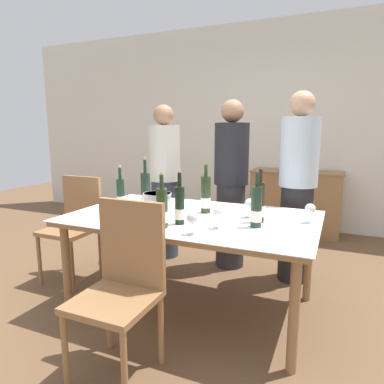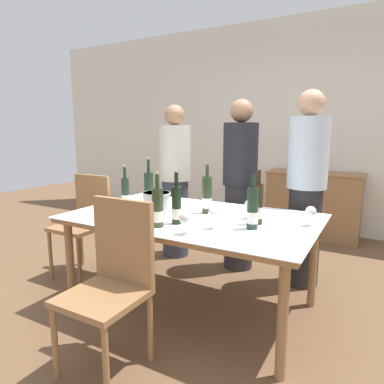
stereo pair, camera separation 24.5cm
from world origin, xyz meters
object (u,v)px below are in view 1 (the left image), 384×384
wine_glass_2 (219,213)px  wine_glass_3 (193,219)px  wine_bottle_1 (206,196)px  person_guest_right (298,188)px  person_guest_left (231,185)px  sideboard_cabinet (295,202)px  wine_bottle_5 (146,192)px  wine_glass_0 (310,210)px  wine_glass_1 (250,204)px  ice_bucket (157,205)px  chair_near_front (123,277)px  person_host (165,182)px  wine_bottle_2 (162,209)px  wine_bottle_4 (256,208)px  wine_bottle_6 (260,203)px  wine_bottle_3 (180,206)px  wine_bottle_0 (121,194)px  chair_left_end (75,220)px  dining_table (192,224)px

wine_glass_2 → wine_glass_3: bearing=-118.3°
wine_bottle_1 → person_guest_right: 0.92m
person_guest_left → sideboard_cabinet: bearing=71.9°
wine_bottle_5 → person_guest_right: 1.34m
wine_bottle_1 → wine_bottle_5: wine_bottle_5 is taller
wine_glass_0 → wine_glass_1: 0.41m
ice_bucket → chair_near_front: 0.66m
wine_bottle_1 → chair_near_front: size_ratio=0.39×
wine_glass_0 → person_guest_left: size_ratio=0.08×
person_host → person_guest_left: 0.73m
wine_glass_3 → chair_near_front: size_ratio=0.15×
wine_glass_2 → person_guest_left: (-0.27, 1.14, -0.00)m
wine_bottle_2 → person_guest_left: 1.28m
wine_glass_0 → person_guest_left: bearing=136.0°
wine_glass_1 → wine_bottle_4: bearing=-66.6°
person_guest_right → person_guest_left: bearing=173.0°
wine_bottle_6 → wine_glass_1: bearing=133.1°
chair_near_front → wine_bottle_5: bearing=112.4°
sideboard_cabinet → person_guest_left: size_ratio=0.70×
person_host → person_guest_left: person_guest_left is taller
wine_bottle_6 → person_guest_right: size_ratio=0.22×
wine_bottle_5 → wine_glass_2: wine_bottle_5 is taller
wine_bottle_3 → wine_glass_0: (0.81, 0.38, -0.03)m
wine_bottle_4 → wine_glass_1: bearing=113.4°
ice_bucket → wine_bottle_0: size_ratio=0.59×
wine_glass_3 → person_guest_right: person_guest_right is taller
chair_near_front → chair_left_end: bearing=142.3°
sideboard_cabinet → chair_left_end: chair_left_end is taller
wine_bottle_0 → person_guest_left: size_ratio=0.21×
wine_bottle_4 → wine_glass_0: bearing=37.9°
dining_table → wine_bottle_5: (-0.42, 0.05, 0.20)m
chair_left_end → person_guest_right: bearing=21.9°
wine_bottle_0 → wine_glass_0: wine_bottle_0 is taller
wine_bottle_1 → wine_bottle_3: wine_bottle_1 is taller
wine_glass_3 → dining_table: bearing=114.2°
dining_table → wine_bottle_1: (0.06, 0.13, 0.19)m
wine_bottle_4 → person_guest_left: bearing=115.4°
ice_bucket → wine_glass_2: size_ratio=1.39×
wine_bottle_2 → person_guest_left: (0.08, 1.27, -0.03)m
wine_bottle_5 → wine_glass_3: 0.77m
ice_bucket → chair_left_end: chair_left_end is taller
wine_glass_0 → person_guest_left: 1.11m
person_guest_left → wine_bottle_5: bearing=-117.3°
wine_glass_0 → wine_glass_1: bearing=-177.4°
sideboard_cabinet → person_host: person_host is taller
wine_bottle_0 → wine_bottle_5: size_ratio=0.84×
wine_bottle_0 → wine_bottle_4: (1.13, -0.11, 0.01)m
wine_bottle_0 → wine_bottle_1: 0.70m
person_guest_left → person_guest_right: size_ratio=0.97×
wine_bottle_6 → wine_glass_0: wine_bottle_6 is taller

